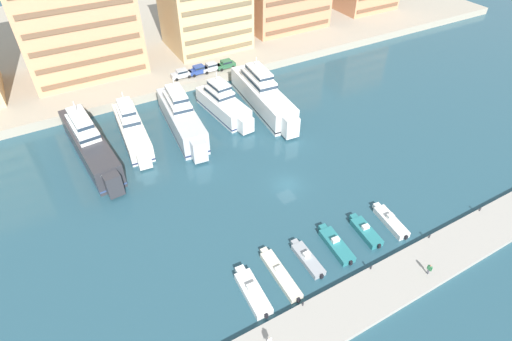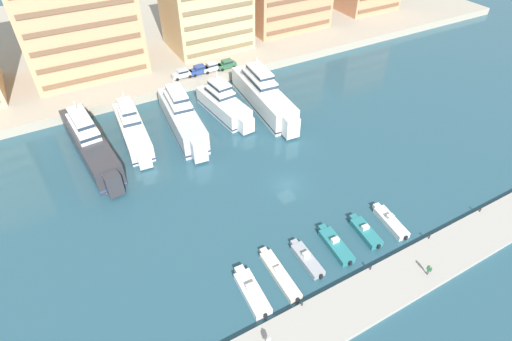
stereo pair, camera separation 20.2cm
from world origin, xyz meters
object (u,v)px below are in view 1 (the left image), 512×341
motorboat_cream_left (280,274)px  car_green_center_left (226,64)px  motorboat_teal_center_left (336,245)px  car_blue_left (198,70)px  motorboat_grey_mid_left (307,259)px  yacht_ivory_left (132,128)px  yacht_charcoal_far_left (90,144)px  car_silver_far_left (181,73)px  pedestrian_near_edge (429,269)px  yacht_silver_mid_left (182,117)px  car_silver_mid_left (211,67)px  motorboat_white_center_right (390,221)px  yacht_white_center_left (223,104)px  motorboat_white_far_left (252,292)px  pedestrian_far_side (269,341)px  motorboat_teal_center (365,231)px  yacht_white_center (263,95)px

motorboat_cream_left → car_green_center_left: (16.93, 49.17, 2.33)m
motorboat_teal_center_left → car_blue_left: 49.41m
motorboat_grey_mid_left → motorboat_teal_center_left: 4.39m
yacht_ivory_left → car_blue_left: bearing=37.0°
yacht_ivory_left → yacht_charcoal_far_left: bearing=-166.1°
car_silver_far_left → pedestrian_near_edge: size_ratio=2.56×
yacht_charcoal_far_left → yacht_silver_mid_left: (15.54, 0.06, -0.01)m
yacht_charcoal_far_left → car_silver_mid_left: (27.99, 15.23, 0.03)m
motorboat_white_center_right → car_silver_mid_left: (-3.80, 49.60, 2.27)m
yacht_ivory_left → yacht_white_center_left: (16.99, -0.39, -0.05)m
yacht_charcoal_far_left → car_silver_mid_left: 31.87m
yacht_white_center_left → yacht_ivory_left: bearing=178.7°
motorboat_white_far_left → car_silver_mid_left: 53.08m
motorboat_white_center_right → pedestrian_near_edge: (-2.32, -8.47, 1.18)m
yacht_charcoal_far_left → pedestrian_far_side: (8.77, -41.14, -1.10)m
motorboat_grey_mid_left → motorboat_cream_left: bearing=-176.3°
motorboat_cream_left → motorboat_white_center_right: 17.42m
motorboat_teal_center → pedestrian_near_edge: size_ratio=3.76×
yacht_white_center → motorboat_grey_mid_left: yacht_white_center is taller
motorboat_cream_left → motorboat_white_center_right: motorboat_white_center_right is taller
motorboat_white_far_left → pedestrian_near_edge: 20.82m
motorboat_teal_center_left → motorboat_grey_mid_left: bearing=-180.0°
yacht_white_center_left → motorboat_white_far_left: (-13.84, -36.15, -1.68)m
motorboat_white_far_left → motorboat_cream_left: bearing=7.5°
motorboat_white_far_left → motorboat_grey_mid_left: 8.21m
yacht_white_center → car_silver_mid_left: 15.80m
motorboat_teal_center_left → yacht_white_center: bearing=75.4°
motorboat_grey_mid_left → motorboat_teal_center_left: (4.39, 0.00, 0.06)m
yacht_white_center_left → motorboat_cream_left: 36.98m
car_silver_far_left → yacht_silver_mid_left: bearing=-111.1°
yacht_white_center → motorboat_white_center_right: 34.31m
yacht_silver_mid_left → car_silver_mid_left: 19.63m
motorboat_white_far_left → car_silver_far_left: car_silver_far_left is taller
motorboat_white_far_left → motorboat_teal_center_left: motorboat_white_far_left is taller
yacht_silver_mid_left → pedestrian_near_edge: 45.12m
pedestrian_near_edge → pedestrian_far_side: pedestrian_near_edge is taller
motorboat_white_far_left → car_green_center_left: size_ratio=1.77×
yacht_silver_mid_left → motorboat_teal_center: (12.12, -34.18, -2.21)m
yacht_silver_mid_left → car_green_center_left: yacht_silver_mid_left is taller
yacht_silver_mid_left → car_silver_far_left: yacht_silver_mid_left is taller
motorboat_cream_left → yacht_white_center: bearing=63.1°
yacht_silver_mid_left → pedestrian_near_edge: size_ratio=12.73×
motorboat_teal_center → motorboat_white_center_right: size_ratio=0.90×
yacht_ivory_left → car_blue_left: (18.00, 13.56, 0.50)m
yacht_charcoal_far_left → car_silver_far_left: 26.47m
motorboat_white_far_left → yacht_white_center_left: bearing=69.1°
motorboat_white_center_right → yacht_ivory_left: bearing=124.3°
yacht_white_center_left → motorboat_teal_center: size_ratio=2.66×
car_green_center_left → yacht_white_center_left: bearing=-117.8°
yacht_white_center → motorboat_cream_left: 38.31m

